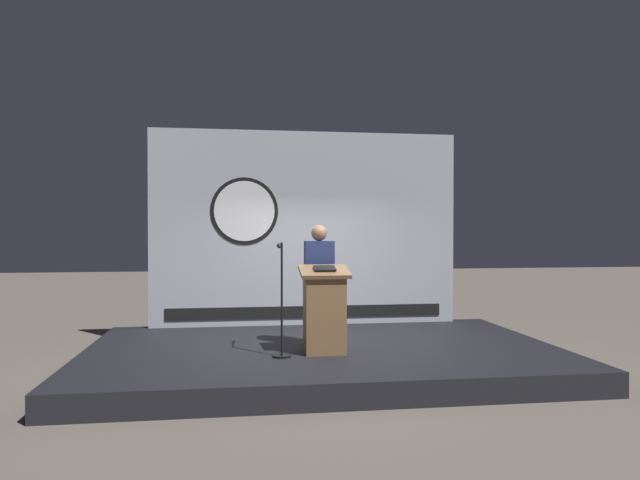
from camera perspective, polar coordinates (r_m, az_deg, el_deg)
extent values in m
plane|color=#6B6056|center=(8.19, 0.20, -12.46)|extent=(40.00, 40.00, 0.00)
cube|color=black|center=(8.16, 0.20, -11.44)|extent=(6.40, 4.00, 0.30)
cube|color=#B2B7C1|center=(9.80, -1.38, 1.17)|extent=(5.21, 0.10, 3.28)
cylinder|color=black|center=(9.69, -7.49, 2.86)|extent=(1.12, 0.02, 1.12)
cylinder|color=white|center=(9.68, -7.49, 2.86)|extent=(1.00, 0.02, 1.00)
cube|color=black|center=(9.84, -1.34, -7.13)|extent=(4.69, 0.02, 0.20)
cube|color=olive|center=(7.56, 0.44, -7.29)|extent=(0.52, 0.40, 1.03)
cube|color=olive|center=(7.50, 0.44, -3.15)|extent=(0.64, 0.50, 0.16)
cube|color=black|center=(7.47, 0.46, -2.81)|extent=(0.28, 0.20, 0.07)
cylinder|color=black|center=(8.04, -0.09, -7.55)|extent=(0.26, 0.26, 0.82)
cube|color=navy|center=(7.97, -0.09, -2.37)|extent=(0.40, 0.24, 0.63)
sphere|color=#997051|center=(7.95, -0.09, 0.69)|extent=(0.22, 0.22, 0.22)
cylinder|color=black|center=(7.43, -3.80, -11.38)|extent=(0.24, 0.24, 0.02)
cylinder|color=black|center=(7.32, -3.81, -5.92)|extent=(0.03, 0.03, 1.45)
cylinder|color=black|center=(7.48, -3.93, -0.59)|extent=(0.02, 0.42, 0.02)
sphere|color=#262626|center=(7.68, -4.05, -0.56)|extent=(0.07, 0.07, 0.07)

